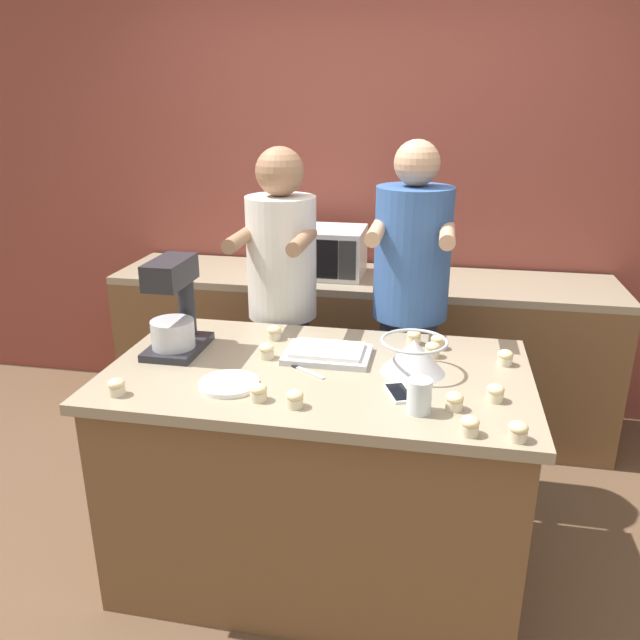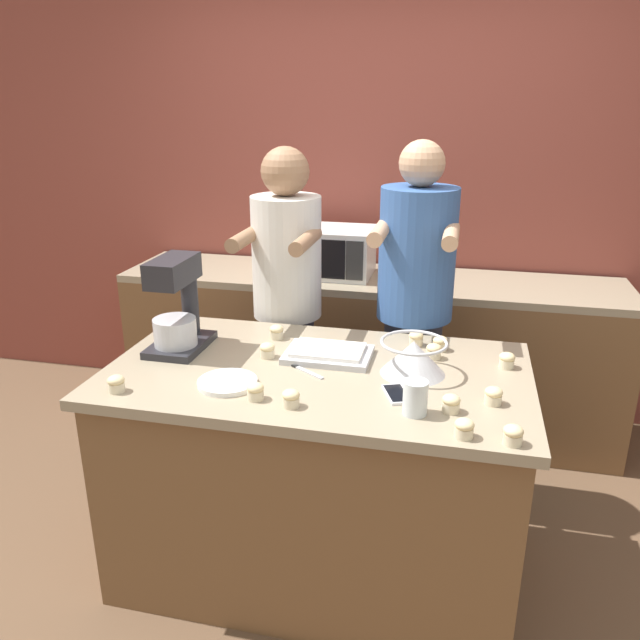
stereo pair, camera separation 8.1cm
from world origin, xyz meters
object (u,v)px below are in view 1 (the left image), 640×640
object	(u,v)px
person_right	(409,320)
cupcake_4	(414,337)
mixing_bowl	(414,355)
cupcake_7	(438,341)
small_plate	(229,384)
cupcake_9	(518,431)
knife	(300,369)
cupcake_2	(470,425)
cupcake_5	(258,392)
cupcake_0	(505,357)
drinking_glass	(419,396)
person_left	(283,314)
cupcake_6	(432,349)
cupcake_12	(495,393)
stand_mixer	(175,311)
cupcake_3	(454,401)
baking_tray	(328,353)
cupcake_1	(267,351)
cell_phone	(399,393)
cupcake_11	(116,387)
cupcake_8	(295,399)
cupcake_10	(274,332)
microwave_oven	(323,251)

from	to	relation	value
person_right	cupcake_4	bearing A→B (deg)	-83.26
mixing_bowl	cupcake_7	distance (m)	0.27
small_plate	cupcake_9	size ratio (longest dim) A/B	3.54
knife	cupcake_7	distance (m)	0.59
cupcake_2	cupcake_5	size ratio (longest dim) A/B	1.00
mixing_bowl	cupcake_0	size ratio (longest dim) A/B	4.11
knife	cupcake_9	size ratio (longest dim) A/B	3.19
drinking_glass	person_left	bearing A→B (deg)	127.30
cupcake_6	cupcake_12	bearing A→B (deg)	-57.93
stand_mixer	cupcake_3	bearing A→B (deg)	-15.48
cupcake_12	mixing_bowl	bearing A→B (deg)	146.94
baking_tray	cupcake_0	size ratio (longest dim) A/B	5.56
cupcake_2	cupcake_9	xyz separation A→B (m)	(0.14, -0.01, 0.00)
knife	cupcake_1	size ratio (longest dim) A/B	3.19
drinking_glass	small_plate	size ratio (longest dim) A/B	0.54
person_left	knife	world-z (taller)	person_left
cupcake_12	cell_phone	bearing A→B (deg)	-177.60
mixing_bowl	knife	distance (m)	0.42
cupcake_4	cupcake_2	bearing A→B (deg)	-73.98
cupcake_3	cupcake_11	bearing A→B (deg)	-174.31
stand_mixer	cupcake_11	size ratio (longest dim) A/B	6.32
person_right	cell_phone	distance (m)	0.78
cupcake_8	cupcake_7	bearing A→B (deg)	53.16
cupcake_6	cupcake_10	size ratio (longest dim) A/B	1.00
person_right	drinking_glass	world-z (taller)	person_right
knife	cupcake_8	size ratio (longest dim) A/B	3.19
person_left	small_plate	distance (m)	0.83
small_plate	cupcake_12	world-z (taller)	cupcake_12
cell_phone	cupcake_4	size ratio (longest dim) A/B	2.66
cupcake_4	cupcake_5	xyz separation A→B (m)	(-0.49, -0.61, 0.00)
mixing_bowl	cupcake_5	distance (m)	0.60
stand_mixer	drinking_glass	size ratio (longest dim) A/B	3.33
stand_mixer	cupcake_0	distance (m)	1.29
baking_tray	drinking_glass	distance (m)	0.54
cupcake_3	cupcake_10	size ratio (longest dim) A/B	1.00
cupcake_12	cupcake_10	bearing A→B (deg)	155.01
cupcake_12	cupcake_5	bearing A→B (deg)	-169.25
small_plate	mixing_bowl	bearing A→B (deg)	21.50
cupcake_2	knife	bearing A→B (deg)	148.70
person_right	baking_tray	size ratio (longest dim) A/B	5.06
person_right	cupcake_1	xyz separation A→B (m)	(-0.52, -0.56, 0.03)
cupcake_9	cupcake_12	xyz separation A→B (m)	(-0.05, 0.25, 0.00)
cupcake_1	drinking_glass	bearing A→B (deg)	-29.00
cupcake_6	cupcake_11	distance (m)	1.19
cupcake_8	cupcake_9	distance (m)	0.70
cupcake_1	cupcake_9	size ratio (longest dim) A/B	1.00
cupcake_8	cupcake_9	world-z (taller)	same
small_plate	baking_tray	bearing A→B (deg)	47.35
microwave_oven	drinking_glass	xyz separation A→B (m)	(0.61, -1.54, -0.09)
small_plate	cupcake_12	distance (m)	0.92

